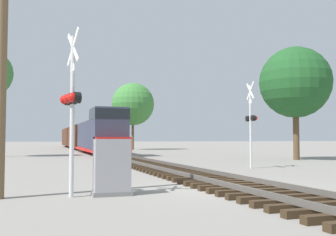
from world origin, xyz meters
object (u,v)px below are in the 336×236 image
relay_cabinet (112,168)px  tree_deep_background (133,104)px  freight_train (83,137)px  tree_far_right (295,83)px  crossing_signal_near (71,102)px  crossing_signal_far (251,120)px  utility_pole (2,24)px

relay_cabinet → tree_deep_background: size_ratio=0.16×
tree_deep_background → relay_cabinet: bearing=-103.8°
tree_deep_background → freight_train: bearing=170.8°
freight_train → tree_far_right: bearing=-68.8°
freight_train → crossing_signal_near: size_ratio=11.17×
tree_deep_background → crossing_signal_far: bearing=-93.2°
crossing_signal_near → tree_deep_background: (11.79, 43.37, 3.90)m
crossing_signal_far → freight_train: bearing=14.3°
crossing_signal_near → tree_deep_background: 45.12m
freight_train → tree_deep_background: bearing=-9.2°
freight_train → tree_far_right: tree_far_right is taller
relay_cabinet → crossing_signal_near: bearing=179.9°
utility_pole → tree_deep_background: 45.18m
crossing_signal_far → crossing_signal_near: bearing=134.4°
crossing_signal_near → relay_cabinet: 2.07m
tree_deep_background → utility_pole: bearing=-107.5°
relay_cabinet → utility_pole: (-2.87, 0.32, 3.79)m
utility_pole → tree_deep_background: tree_deep_background is taller
tree_far_right → freight_train: bearing=111.2°
crossing_signal_far → tree_far_right: tree_far_right is taller
freight_train → relay_cabinet: bearing=-95.0°
crossing_signal_far → utility_pole: bearing=128.8°
freight_train → crossing_signal_near: (-4.99, -44.47, 0.71)m
crossing_signal_near → relay_cabinet: bearing=76.8°
crossing_signal_near → tree_far_right: 21.93m
crossing_signal_far → tree_deep_background: size_ratio=0.48×
relay_cabinet → tree_deep_background: (10.68, 43.38, 5.66)m
crossing_signal_far → utility_pole: size_ratio=0.51×
utility_pole → freight_train: bearing=81.3°
relay_cabinet → freight_train: bearing=85.0°
tree_far_right → tree_deep_background: bearing=99.9°
crossing_signal_far → relay_cabinet: crossing_signal_far is taller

